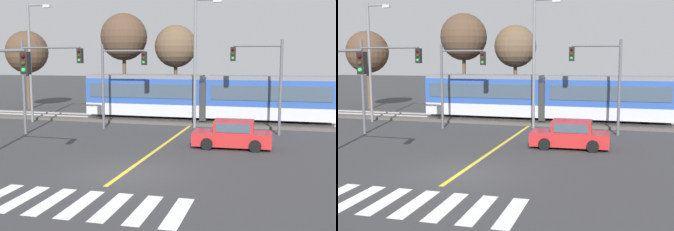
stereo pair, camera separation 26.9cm
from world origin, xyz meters
TOP-DOWN VIEW (x-y plane):
  - ground_plane at (0.00, 0.00)m, footprint 200.00×200.00m
  - track_bed at (0.00, 15.24)m, footprint 120.00×4.00m
  - rail_near at (0.00, 14.52)m, footprint 120.00×0.08m
  - rail_far at (0.00, 15.96)m, footprint 120.00×0.08m
  - light_rail_tram at (0.80, 15.23)m, footprint 18.50×2.64m
  - crosswalk_stripe_1 at (-2.20, -3.92)m, footprint 0.61×2.81m
  - crosswalk_stripe_2 at (-1.10, -3.90)m, footprint 0.61×2.81m
  - crosswalk_stripe_3 at (0.00, -3.89)m, footprint 0.61×2.81m
  - crosswalk_stripe_4 at (1.10, -3.87)m, footprint 0.61×2.81m
  - crosswalk_stripe_5 at (2.20, -3.85)m, footprint 0.61×2.81m
  - crosswalk_stripe_6 at (3.30, -3.83)m, footprint 0.61×2.81m
  - lane_centre_line at (0.00, 5.68)m, footprint 0.20×15.12m
  - sedan_crossing at (3.83, 6.48)m, footprint 4.25×2.02m
  - traffic_light_far_left at (-4.48, 10.70)m, footprint 3.25×0.38m
  - traffic_light_far_right at (5.20, 11.11)m, footprint 3.25×0.38m
  - traffic_light_mid_left at (-8.12, 7.37)m, footprint 4.25×0.38m
  - street_lamp_west at (-11.98, 12.16)m, footprint 1.99×0.28m
  - street_lamp_centre at (0.65, 12.59)m, footprint 1.89×0.28m
  - bare_tree_far_west at (-17.42, 19.78)m, footprint 4.04×4.04m
  - bare_tree_west at (-7.40, 19.61)m, footprint 4.17×4.17m
  - bare_tree_east at (-2.59, 19.46)m, footprint 3.63×3.63m

SIDE VIEW (x-z plane):
  - ground_plane at x=0.00m, z-range 0.00..0.00m
  - lane_centre_line at x=0.00m, z-range 0.00..0.01m
  - crosswalk_stripe_1 at x=-2.20m, z-range 0.00..0.01m
  - crosswalk_stripe_2 at x=-1.10m, z-range 0.00..0.01m
  - crosswalk_stripe_3 at x=0.00m, z-range 0.00..0.01m
  - crosswalk_stripe_4 at x=1.10m, z-range 0.00..0.01m
  - crosswalk_stripe_5 at x=2.20m, z-range 0.00..0.01m
  - crosswalk_stripe_6 at x=3.30m, z-range 0.00..0.01m
  - track_bed at x=0.00m, z-range 0.00..0.18m
  - rail_near at x=0.00m, z-range 0.18..0.28m
  - rail_far at x=0.00m, z-range 0.18..0.28m
  - sedan_crossing at x=3.83m, z-range -0.06..1.46m
  - light_rail_tram at x=0.80m, z-range 0.33..3.76m
  - traffic_light_far_left at x=-4.48m, z-range 0.91..6.70m
  - traffic_light_far_right at x=5.20m, z-range 0.95..6.97m
  - traffic_light_mid_left at x=-8.12m, z-range 0.97..6.99m
  - street_lamp_centre at x=0.65m, z-range 0.55..9.52m
  - street_lamp_west at x=-11.98m, z-range 0.56..9.53m
  - bare_tree_far_west at x=-17.42m, z-range 1.72..9.24m
  - bare_tree_east at x=-2.59m, z-range 2.02..9.75m
  - bare_tree_west at x=-7.40m, z-range 2.32..11.19m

